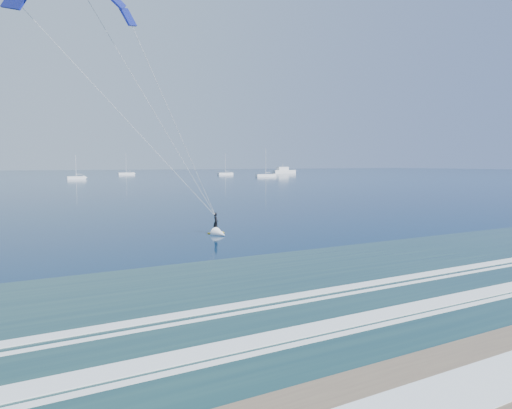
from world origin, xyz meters
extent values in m
cube|color=#1E423F|center=(0.00, 8.00, 0.01)|extent=(600.00, 22.00, 0.03)
cube|color=white|center=(0.00, 5.50, 0.04)|extent=(600.00, 1.10, 0.07)
cube|color=white|center=(0.00, 9.50, 0.04)|extent=(600.00, 0.70, 0.07)
cube|color=gold|center=(-2.44, 29.75, 0.04)|extent=(1.48, 0.48, 0.08)
imported|color=black|center=(-2.44, 29.75, 1.00)|extent=(0.62, 0.77, 1.83)
cone|color=white|center=(-2.59, 28.45, 0.08)|extent=(1.31, 1.74, 1.10)
cube|color=white|center=(131.46, 231.21, 1.09)|extent=(14.86, 3.96, 2.18)
cube|color=white|center=(130.46, 231.21, 3.17)|extent=(6.93, 3.17, 1.98)
cylinder|color=silver|center=(130.46, 231.21, 5.16)|extent=(0.16, 0.16, 2.00)
cube|color=white|center=(5.06, 185.60, 0.60)|extent=(6.90, 2.40, 1.20)
cylinder|color=silver|center=(5.06, 185.60, 5.51)|extent=(0.18, 0.18, 8.62)
cylinder|color=silver|center=(6.26, 185.60, 2.00)|extent=(2.60, 0.12, 0.12)
cube|color=white|center=(39.14, 249.01, 0.60)|extent=(8.77, 2.40, 1.20)
cylinder|color=silver|center=(39.14, 249.01, 6.56)|extent=(0.18, 0.18, 10.72)
cylinder|color=silver|center=(40.34, 249.01, 2.00)|extent=(2.60, 0.12, 0.12)
cube|color=white|center=(86.81, 221.00, 0.60)|extent=(8.64, 2.40, 1.20)
cylinder|color=silver|center=(86.81, 221.00, 6.50)|extent=(0.18, 0.18, 10.60)
cylinder|color=silver|center=(88.01, 221.00, 2.00)|extent=(2.60, 0.12, 0.12)
cube|color=white|center=(89.19, 180.29, 0.60)|extent=(10.30, 2.40, 1.20)
cylinder|color=silver|center=(89.19, 180.29, 7.47)|extent=(0.18, 0.18, 12.53)
cylinder|color=silver|center=(90.39, 180.29, 2.00)|extent=(2.60, 0.12, 0.12)
camera|label=1|loc=(-19.05, -8.40, 6.41)|focal=32.00mm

